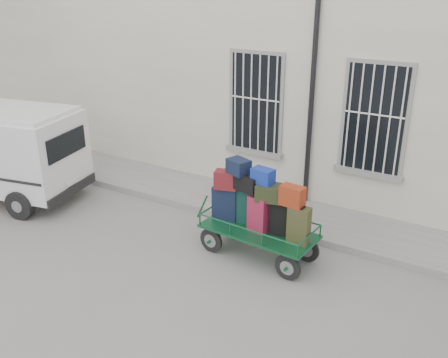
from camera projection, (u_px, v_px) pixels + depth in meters
ground at (201, 251)px, 9.66m from camera, size 80.00×80.00×0.00m
building at (315, 57)px, 12.90m from camera, size 24.00×5.15×6.00m
sidewalk at (254, 206)px, 11.39m from camera, size 24.00×1.70×0.15m
luggage_cart at (257, 210)px, 9.18m from camera, size 2.56×1.13×1.84m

